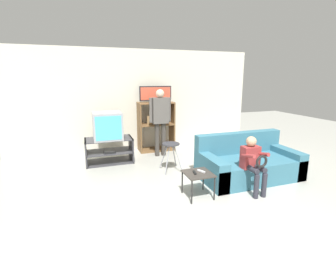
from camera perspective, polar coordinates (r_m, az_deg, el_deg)
The scene contains 13 objects.
ground_plane at distance 3.16m, azimuth 9.96°, elevation -25.16°, with size 18.00×18.00×0.00m, color #ADADA3.
wall_back at distance 6.45m, azimuth -7.31°, elevation 6.65°, with size 6.40×0.06×2.60m.
tv_stand at distance 5.67m, azimuth -13.61°, elevation -4.94°, with size 1.03×0.57×0.55m.
television_main at distance 5.53m, azimuth -14.03°, elevation 0.79°, with size 0.62×0.63×0.59m.
media_shelf at distance 6.35m, azimuth -2.84°, elevation 0.71°, with size 0.92×0.45×1.27m.
television_flat at distance 6.26m, azimuth -2.94°, elevation 8.06°, with size 0.83×0.20×0.41m.
folding_stool at distance 4.96m, azimuth 0.69°, elevation -4.53°, with size 0.40×0.41×0.59m.
snack_table at distance 3.99m, azimuth 7.08°, elevation -10.85°, with size 0.44×0.44×0.40m.
remote_control_black at distance 3.95m, azimuth 6.25°, elevation -10.10°, with size 0.04×0.14×0.02m, color black.
remote_control_white at distance 4.02m, azimuth 7.78°, elevation -9.76°, with size 0.04×0.14×0.02m, color silver.
couch at distance 4.98m, azimuth 18.10°, elevation -7.69°, with size 1.87×0.96×0.81m.
person_standing_adult at distance 5.83m, azimuth -1.84°, elevation 3.04°, with size 0.53×0.20×1.62m.
person_seated_child at distance 4.28m, azimuth 19.31°, elevation -6.94°, with size 0.33×0.43×0.94m.
Camera 1 is at (-1.26, -2.18, 1.90)m, focal length 26.00 mm.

